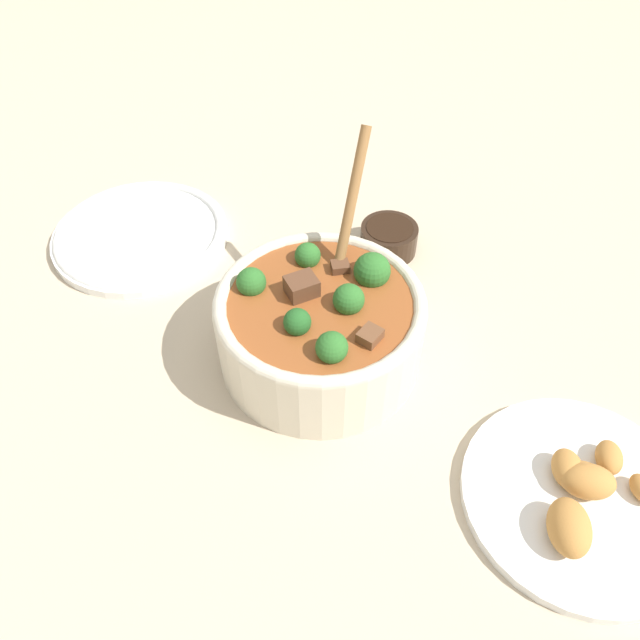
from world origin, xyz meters
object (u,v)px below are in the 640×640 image
object	(u,v)px
stew_bowl	(320,323)
condiment_bowl	(389,238)
food_plate	(581,496)
empty_plate	(140,234)

from	to	relation	value
stew_bowl	condiment_bowl	world-z (taller)	stew_bowl
stew_bowl	food_plate	bearing A→B (deg)	-116.11
stew_bowl	condiment_bowl	xyz separation A→B (m)	(0.21, -0.06, -0.03)
condiment_bowl	empty_plate	world-z (taller)	condiment_bowl
stew_bowl	empty_plate	distance (m)	0.34
empty_plate	condiment_bowl	bearing A→B (deg)	-83.60
empty_plate	food_plate	world-z (taller)	food_plate
food_plate	condiment_bowl	bearing A→B (deg)	33.11
empty_plate	food_plate	xyz separation A→B (m)	(-0.31, -0.57, 0.00)
stew_bowl	empty_plate	bearing A→B (deg)	60.07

